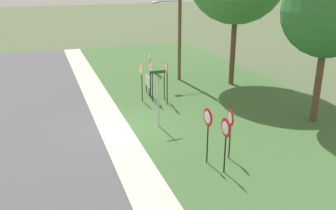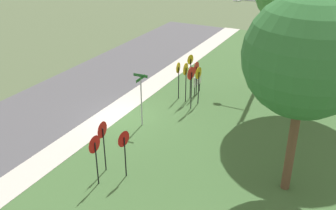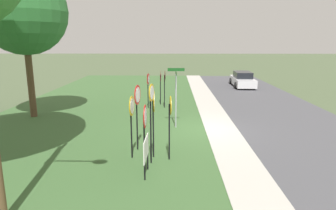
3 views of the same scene
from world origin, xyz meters
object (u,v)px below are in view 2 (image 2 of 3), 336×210
at_px(notice_board, 197,81).
at_px(oak_tree_right, 306,57).
at_px(stop_sign_far_right, 178,73).
at_px(stop_sign_center_tall, 198,77).
at_px(street_name_post, 141,95).
at_px(stop_sign_near_left, 196,71).
at_px(stop_sign_far_center, 191,79).
at_px(stop_sign_near_right, 190,68).
at_px(stop_sign_far_left, 186,74).
at_px(utility_pole, 261,24).
at_px(yield_sign_near_right, 103,135).
at_px(yield_sign_near_left, 124,143).
at_px(yield_sign_far_left, 95,149).

relative_size(notice_board, oak_tree_right, 0.16).
relative_size(stop_sign_far_right, stop_sign_center_tall, 1.01).
bearing_deg(oak_tree_right, street_name_post, -103.85).
xyz_separation_m(stop_sign_near_left, stop_sign_far_center, (1.89, 0.47, 0.27)).
bearing_deg(stop_sign_near_right, stop_sign_far_left, 5.49).
xyz_separation_m(stop_sign_far_right, utility_pole, (-3.90, 3.81, 2.57)).
xyz_separation_m(street_name_post, oak_tree_right, (2.00, 8.10, 3.96)).
relative_size(yield_sign_near_right, notice_board, 1.93).
bearing_deg(stop_sign_near_right, street_name_post, -0.43).
distance_m(yield_sign_near_right, oak_tree_right, 8.73).
relative_size(yield_sign_near_left, utility_pole, 0.28).
bearing_deg(utility_pole, stop_sign_center_tall, -31.02).
bearing_deg(yield_sign_near_left, stop_sign_near_right, -165.91).
height_order(stop_sign_center_tall, street_name_post, street_name_post).
relative_size(stop_sign_center_tall, notice_board, 1.87).
relative_size(stop_sign_far_left, stop_sign_far_right, 1.05).
bearing_deg(stop_sign_near_right, yield_sign_far_left, 11.35).
bearing_deg(stop_sign_near_right, notice_board, -176.20).
bearing_deg(stop_sign_center_tall, notice_board, -150.13).
relative_size(stop_sign_near_right, utility_pole, 0.36).
bearing_deg(stop_sign_far_right, yield_sign_near_left, 4.81).
relative_size(stop_sign_near_right, yield_sign_far_left, 1.23).
bearing_deg(yield_sign_far_left, notice_board, 179.66).
xyz_separation_m(stop_sign_near_right, street_name_post, (4.40, -0.88, -0.24)).
relative_size(stop_sign_near_left, stop_sign_near_right, 0.79).
height_order(stop_sign_center_tall, yield_sign_near_left, stop_sign_center_tall).
relative_size(stop_sign_far_left, street_name_post, 0.84).
xyz_separation_m(street_name_post, utility_pole, (-7.96, 4.05, 2.50)).
height_order(yield_sign_near_left, yield_sign_far_left, yield_sign_far_left).
distance_m(yield_sign_near_left, street_name_post, 4.66).
relative_size(stop_sign_center_tall, yield_sign_near_right, 0.97).
relative_size(yield_sign_far_left, oak_tree_right, 0.29).
distance_m(stop_sign_far_center, yield_sign_far_left, 8.42).
bearing_deg(stop_sign_center_tall, stop_sign_far_center, -1.57).
relative_size(stop_sign_near_left, stop_sign_far_right, 0.95).
bearing_deg(utility_pole, stop_sign_far_right, -44.32).
relative_size(stop_sign_far_left, utility_pole, 0.32).
height_order(stop_sign_center_tall, yield_sign_far_left, stop_sign_center_tall).
bearing_deg(yield_sign_far_left, oak_tree_right, 114.81).
bearing_deg(stop_sign_far_left, utility_pole, 139.54).
height_order(stop_sign_near_right, yield_sign_near_right, stop_sign_near_right).
bearing_deg(utility_pole, stop_sign_far_center, -27.41).
relative_size(street_name_post, oak_tree_right, 0.37).
relative_size(stop_sign_near_right, yield_sign_near_right, 1.18).
relative_size(stop_sign_far_center, yield_sign_near_left, 1.17).
bearing_deg(yield_sign_near_left, stop_sign_far_center, -169.85).
height_order(stop_sign_far_left, street_name_post, street_name_post).
height_order(stop_sign_near_left, yield_sign_near_left, stop_sign_near_left).
relative_size(yield_sign_far_left, utility_pole, 0.29).
bearing_deg(oak_tree_right, utility_pole, -157.84).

